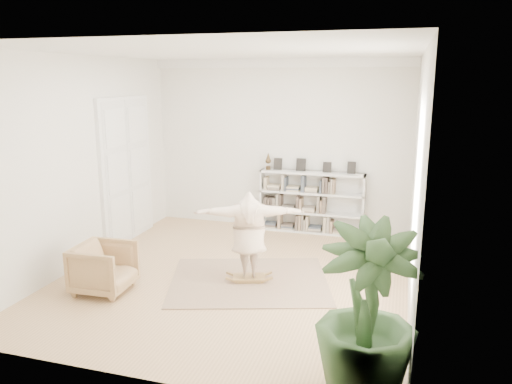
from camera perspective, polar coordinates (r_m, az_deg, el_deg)
floor at (r=8.37m, az=-2.46°, el=-9.67°), size 6.00×6.00×0.00m
room_shell at (r=10.55m, az=2.75°, el=14.52°), size 6.00×6.00×6.00m
doors at (r=10.24m, az=-14.54°, el=2.30°), size 0.09×1.78×2.92m
bookshelf at (r=10.59m, az=6.33°, el=-1.24°), size 2.20×0.35×1.64m
armchair at (r=8.06m, az=-16.98°, el=-8.30°), size 0.87×0.85×0.76m
rug at (r=8.19m, az=-0.79°, el=-10.12°), size 2.99×2.66×0.02m
rocker_board at (r=8.17m, az=-0.79°, el=-9.74°), size 0.58×0.45×0.11m
person at (r=7.90m, az=-0.81°, el=-4.63°), size 1.79×0.97×1.40m
houseplant at (r=5.28m, az=12.54°, el=-13.23°), size 1.25×1.25×1.84m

